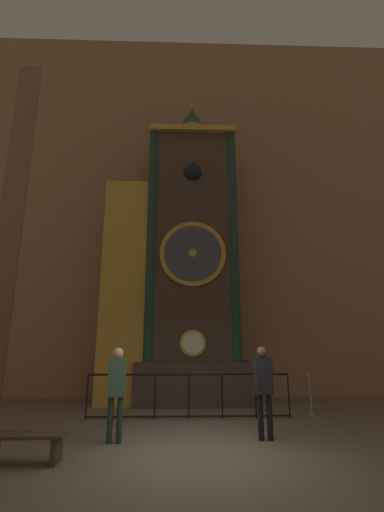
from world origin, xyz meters
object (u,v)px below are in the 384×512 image
object	(u,v)px
visitor_far	(263,383)
stanchion_post	(311,402)
visitor_bench	(25,442)
visitor_near	(117,385)
clock_tower	(177,262)

from	to	relation	value
visitor_far	stanchion_post	size ratio (longest dim) A/B	1.73
stanchion_post	visitor_bench	size ratio (longest dim) A/B	0.80
visitor_near	stanchion_post	bearing A→B (deg)	15.80
stanchion_post	visitor_bench	xyz separation A→B (m)	(-5.80, -3.33, -0.01)
stanchion_post	visitor_bench	distance (m)	6.69
clock_tower	visitor_far	xyz separation A→B (m)	(1.79, -3.93, -3.34)
visitor_near	visitor_bench	size ratio (longest dim) A/B	1.38
visitor_near	visitor_far	bearing A→B (deg)	-8.37
visitor_near	visitor_far	world-z (taller)	visitor_far
clock_tower	visitor_near	distance (m)	5.37
clock_tower	visitor_near	world-z (taller)	clock_tower
visitor_far	visitor_bench	bearing A→B (deg)	-169.29
clock_tower	stanchion_post	world-z (taller)	clock_tower
clock_tower	visitor_bench	xyz separation A→B (m)	(-2.31, -5.10, -4.08)
visitor_near	visitor_far	xyz separation A→B (m)	(2.89, 0.11, 0.01)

